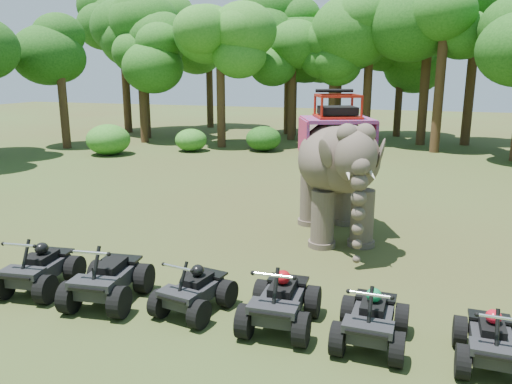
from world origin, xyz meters
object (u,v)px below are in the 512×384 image
(atv_0, at_px, (39,262))
(atv_2, at_px, (194,284))
(elephant, at_px, (336,165))
(atv_5, at_px, (493,334))
(atv_3, at_px, (281,294))
(atv_1, at_px, (107,271))
(atv_4, at_px, (372,312))

(atv_0, relative_size, atv_2, 1.10)
(elephant, xyz_separation_m, atv_5, (3.64, -6.00, -1.53))
(atv_3, distance_m, atv_5, 3.65)
(atv_2, relative_size, atv_3, 0.89)
(atv_0, distance_m, atv_5, 9.16)
(elephant, xyz_separation_m, atv_1, (-3.72, -5.98, -1.43))
(atv_4, bearing_deg, atv_2, 179.01)
(atv_3, bearing_deg, atv_0, 179.21)
(atv_1, xyz_separation_m, atv_2, (1.90, 0.18, -0.09))
(atv_3, height_order, atv_4, atv_3)
(atv_1, bearing_deg, atv_5, -7.07)
(atv_1, relative_size, atv_4, 1.10)
(atv_3, bearing_deg, atv_1, -179.74)
(atv_0, bearing_deg, atv_1, -7.75)
(atv_0, height_order, atv_2, atv_0)
(atv_5, bearing_deg, atv_4, 178.84)
(elephant, bearing_deg, atv_3, -111.74)
(atv_0, height_order, atv_3, atv_3)
(atv_1, relative_size, atv_2, 1.16)
(atv_5, bearing_deg, atv_2, 178.61)
(atv_3, height_order, atv_5, atv_3)
(elephant, relative_size, atv_1, 2.73)
(atv_0, xyz_separation_m, atv_5, (9.16, -0.05, -0.07))
(atv_4, xyz_separation_m, atv_5, (1.94, -0.06, -0.04))
(elephant, relative_size, atv_0, 2.88)
(atv_3, bearing_deg, atv_5, -4.66)
(atv_4, bearing_deg, atv_3, 177.69)
(atv_4, relative_size, atv_5, 1.07)
(elephant, bearing_deg, atv_5, -80.42)
(elephant, distance_m, atv_4, 6.35)
(atv_1, height_order, atv_4, atv_1)
(atv_0, bearing_deg, atv_3, -5.56)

